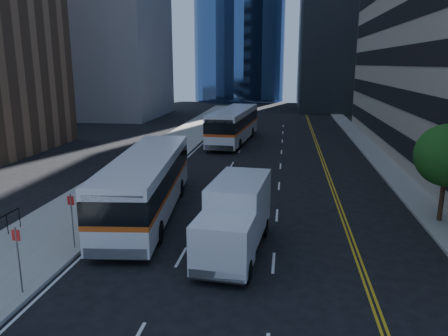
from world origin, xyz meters
name	(u,v)px	position (x,y,z in m)	size (l,w,h in m)	color
ground	(259,285)	(0.00, 0.00, 0.00)	(160.00, 160.00, 0.00)	black
sidewalk_west	(166,150)	(-10.50, 25.00, 0.07)	(5.00, 90.00, 0.15)	gray
sidewalk_east	(376,156)	(9.00, 25.00, 0.07)	(2.00, 90.00, 0.15)	gray
midrise_west	(99,1)	(-28.00, 52.00, 17.50)	(18.00, 18.00, 35.00)	gray
street_tree	(447,155)	(9.00, 8.00, 3.64)	(3.20, 3.20, 5.10)	#332114
bus_front	(147,183)	(-6.60, 7.11, 1.85)	(4.22, 13.34, 3.38)	silver
bus_rear	(234,124)	(-4.64, 30.61, 1.91)	(4.07, 13.78, 3.50)	white
box_truck	(235,217)	(-1.23, 2.83, 1.66)	(2.83, 6.74, 3.14)	silver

